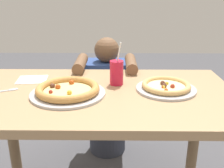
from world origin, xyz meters
The scene contains 6 objects.
dining_table centered at (0.00, 0.00, 0.64)m, with size 1.37×0.76×0.75m.
pizza_near centered at (-0.15, -0.04, 0.77)m, with size 0.36×0.36×0.05m.
pizza_far centered at (0.34, 0.03, 0.77)m, with size 0.30×0.30×0.04m.
drink_cup_colored centered at (0.09, 0.11, 0.82)m, with size 0.07×0.07×0.23m.
paper_napkin centered at (-0.39, 0.18, 0.75)m, with size 0.16×0.14×0.00m, color white.
diner_seated centered at (0.02, 0.62, 0.42)m, with size 0.39×0.51×0.91m.
Camera 1 is at (0.08, -1.22, 1.24)m, focal length 42.23 mm.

